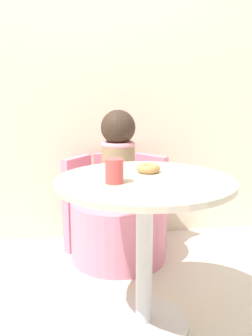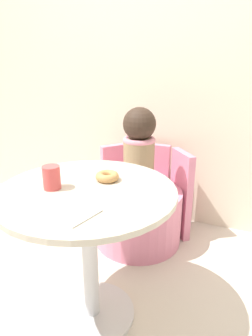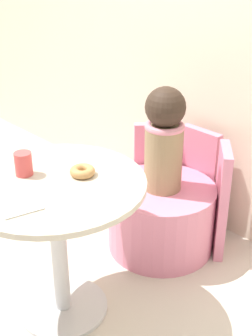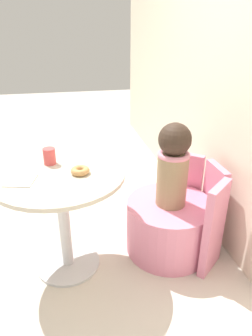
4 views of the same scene
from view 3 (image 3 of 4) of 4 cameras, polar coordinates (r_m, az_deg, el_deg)
name	(u,v)px [view 3 (image 3 of 4)]	position (r m, az deg, el deg)	size (l,w,h in m)	color
ground_plane	(59,298)	(2.43, -8.22, -15.39)	(12.00, 12.00, 0.00)	beige
back_wall	(216,21)	(2.64, 10.88, 17.18)	(6.00, 0.06, 2.40)	beige
round_table	(56,215)	(2.05, -8.49, -5.73)	(0.78, 0.78, 0.70)	silver
tub_chair	(161,217)	(2.65, 4.30, -5.96)	(0.60, 0.60, 0.38)	pink
booth_backrest	(190,183)	(2.75, 7.82, -1.84)	(0.70, 0.25, 0.63)	pink
child_figure	(164,138)	(2.42, 4.68, 3.67)	(0.21, 0.21, 0.56)	#937A56
donut	(82,171)	(1.99, -5.33, -0.39)	(0.11, 0.11, 0.04)	tan
cup	(23,164)	(2.02, -12.39, 0.51)	(0.08, 0.08, 0.10)	#DB4C4C
paper_napkin	(19,205)	(1.82, -12.95, -4.39)	(0.18, 0.18, 0.01)	silver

